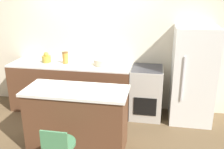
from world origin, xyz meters
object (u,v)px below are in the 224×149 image
object	(u,v)px
kettle	(46,58)
mixing_bowl	(101,62)
refrigerator	(193,76)
oven_range	(146,92)

from	to	relation	value
kettle	mixing_bowl	size ratio (longest dim) A/B	0.68
refrigerator	kettle	xyz separation A→B (m)	(-2.74, 0.06, 0.17)
oven_range	kettle	world-z (taller)	kettle
oven_range	mixing_bowl	world-z (taller)	mixing_bowl
oven_range	refrigerator	size ratio (longest dim) A/B	0.56
oven_range	mixing_bowl	distance (m)	1.01
kettle	mixing_bowl	distance (m)	1.09
oven_range	refrigerator	distance (m)	0.88
mixing_bowl	refrigerator	bearing A→B (deg)	-1.92
oven_range	refrigerator	world-z (taller)	refrigerator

